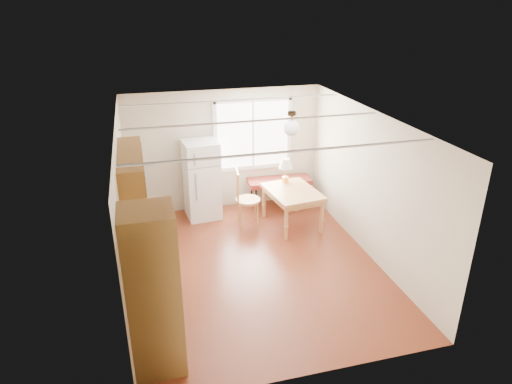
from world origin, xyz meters
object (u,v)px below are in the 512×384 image
object	(u,v)px
refrigerator	(202,180)
dining_table	(292,195)
bench	(279,182)
chair	(242,194)

from	to	relation	value
refrigerator	dining_table	xyz separation A→B (m)	(1.63, -0.85, -0.16)
bench	chair	size ratio (longest dim) A/B	1.22
bench	chair	world-z (taller)	chair
bench	dining_table	bearing A→B (deg)	-89.14
refrigerator	chair	bearing A→B (deg)	-42.91
bench	dining_table	distance (m)	0.92
chair	dining_table	bearing A→B (deg)	-10.32
dining_table	chair	world-z (taller)	chair
bench	refrigerator	bearing A→B (deg)	-174.97
bench	dining_table	world-z (taller)	dining_table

